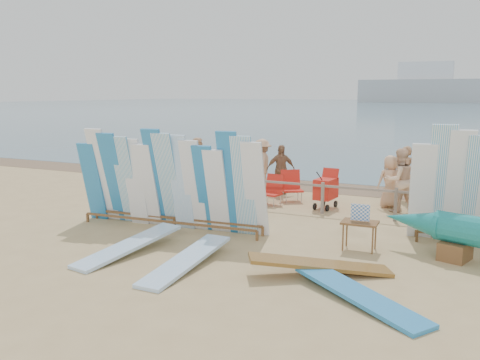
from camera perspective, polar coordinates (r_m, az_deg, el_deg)
The scene contains 23 objects.
ground at distance 12.66m, azimuth -3.41°, elevation -5.76°, with size 160.00×160.00×0.00m, color tan.
ocean at distance 138.87m, azimuth 22.87°, elevation 7.60°, with size 320.00×240.00×0.02m, color #416274.
wet_sand_strip at distance 19.14m, azimuth 6.91°, elevation -0.50°, with size 40.00×2.60×0.01m, color brown.
distant_ship at distance 191.55m, azimuth 20.03°, elevation 9.75°, with size 45.00×8.00×14.00m.
fence at distance 15.15m, azimuth 1.97°, elevation -0.71°, with size 12.08×0.08×0.90m.
main_surfboard_rack at distance 12.74m, azimuth -7.90°, elevation -0.45°, with size 5.12×1.04×2.54m.
side_surfboard_rack at distance 12.49m, azimuth 23.96°, elevation -1.09°, with size 2.42×0.99×2.72m.
vendor_table at distance 11.39m, azimuth 13.26°, elevation -6.01°, with size 0.78×0.56×1.02m.
flat_board_d at distance 8.80m, azimuth 13.17°, elevation -13.12°, with size 0.56×2.70×0.07m, color #2478B8.
flat_board_b at distance 10.17m, azimuth -6.02°, elevation -9.73°, with size 0.56×2.70×0.07m, color #92BFEA.
flat_board_a at distance 11.17m, azimuth -12.33°, elevation -8.10°, with size 0.56×2.70×0.07m, color #92BFEA.
flat_board_c at distance 9.84m, azimuth 8.98°, elevation -10.47°, with size 0.56×2.70×0.07m, color brown.
beach_chair_left at distance 15.56m, azimuth 3.55°, elevation -1.81°, with size 0.66×0.68×0.92m.
beach_chair_right at distance 16.12m, azimuth 5.84°, elevation -1.38°, with size 0.86×0.87×0.97m.
stroller at distance 15.21m, azimuth 9.61°, elevation -1.43°, with size 0.68×0.91×1.16m.
beachgoer_1 at distance 17.43m, azimuth -4.57°, elevation 1.68°, with size 0.69×0.38×1.89m, color #8C6042.
beachgoer_2 at distance 16.18m, azimuth -1.47°, elevation 1.07°, with size 0.91×0.44×1.88m, color beige.
beachgoer_4 at distance 17.21m, azimuth 4.58°, elevation 1.20°, with size 0.98×0.42×1.67m, color #8C6042.
beachgoer_6 at distance 15.75m, azimuth 16.49°, elevation -0.14°, with size 0.77×0.37×1.57m, color tan.
beachgoer_3 at distance 17.81m, azimuth 2.48°, elevation 1.74°, with size 1.16×0.48×1.80m, color tan.
beachgoer_extra_1 at distance 19.38m, azimuth -9.23°, elevation 2.40°, with size 1.10×0.48×1.88m, color #8C6042.
beachgoer_8 at distance 15.22m, azimuth 17.43°, elevation -0.02°, with size 0.89×0.43×1.83m, color beige.
beachgoer_7 at distance 16.77m, azimuth 18.08°, elevation 0.67°, with size 0.64×0.35×1.75m, color #8C6042.
Camera 1 is at (5.84, -10.71, 3.38)m, focal length 38.00 mm.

